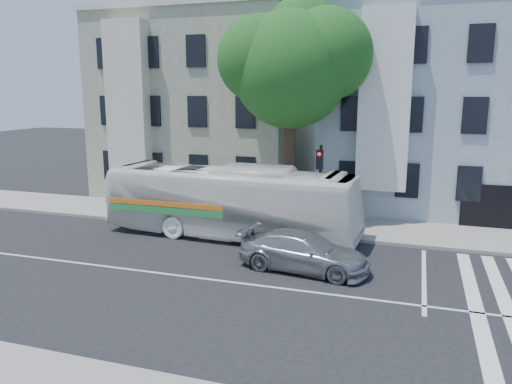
% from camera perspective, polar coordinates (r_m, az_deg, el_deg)
% --- Properties ---
extents(ground, '(120.00, 120.00, 0.00)m').
position_cam_1_polar(ground, '(17.63, -3.28, -10.20)').
color(ground, black).
rests_on(ground, ground).
extents(sidewalk_far, '(80.00, 4.00, 0.15)m').
position_cam_1_polar(sidewalk_far, '(24.85, 3.46, -3.55)').
color(sidewalk_far, gray).
rests_on(sidewalk_far, ground).
extents(building_left, '(12.00, 10.00, 11.00)m').
position_cam_1_polar(building_left, '(32.94, -5.26, 9.66)').
color(building_left, gray).
rests_on(building_left, ground).
extents(building_right, '(12.00, 10.00, 11.00)m').
position_cam_1_polar(building_right, '(30.27, 20.20, 8.87)').
color(building_right, '#8995A3').
rests_on(building_right, ground).
extents(street_tree, '(7.30, 5.90, 11.10)m').
position_cam_1_polar(street_tree, '(24.74, 4.26, 14.51)').
color(street_tree, '#2D2116').
rests_on(street_tree, ground).
extents(bus, '(3.30, 11.79, 3.25)m').
position_cam_1_polar(bus, '(22.45, -2.97, -1.10)').
color(bus, white).
rests_on(bus, ground).
extents(sedan, '(2.62, 5.09, 1.41)m').
position_cam_1_polar(sedan, '(18.55, 5.48, -6.79)').
color(sedan, '#A6A9AD').
rests_on(sedan, ground).
extents(hedge, '(8.54, 1.82, 0.70)m').
position_cam_1_polar(hedge, '(24.08, -4.32, -3.01)').
color(hedge, '#346420').
rests_on(hedge, sidewalk_far).
extents(traffic_signal, '(0.44, 0.53, 4.20)m').
position_cam_1_polar(traffic_signal, '(22.02, 7.30, 1.45)').
color(traffic_signal, black).
rests_on(traffic_signal, ground).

